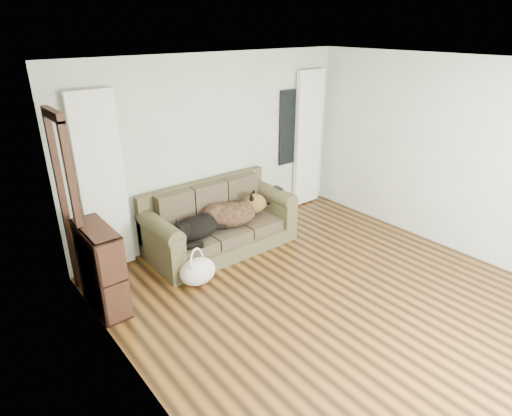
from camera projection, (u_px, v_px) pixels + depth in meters
floor at (342, 305)px, 4.86m from camera, size 5.00×5.00×0.00m
ceiling at (365, 66)px, 3.83m from camera, size 5.00×5.00×0.00m
wall_back at (216, 148)px, 6.14m from camera, size 4.50×0.04×2.60m
wall_left at (147, 274)px, 3.06m from camera, size 0.04×5.00×2.60m
wall_right at (463, 159)px, 5.63m from camera, size 0.04×5.00×2.60m
curtain_left at (102, 185)px, 5.17m from camera, size 0.55×0.08×2.25m
curtain_right at (308, 139)px, 7.17m from camera, size 0.55×0.08×2.25m
window_pane at (291, 127)px, 6.91m from camera, size 0.50×0.03×1.20m
door_casing at (71, 213)px, 4.65m from camera, size 0.07×0.60×2.10m
sofa at (221, 219)px, 5.93m from camera, size 2.05×0.88×0.84m
dog_black_lab at (193, 230)px, 5.56m from camera, size 0.68×0.48×0.29m
dog_shepherd at (232, 214)px, 5.97m from camera, size 0.96×0.88×0.35m
tv_remote at (279, 188)px, 6.26m from camera, size 0.07×0.16×0.02m
tote_bag at (198, 272)px, 5.21m from camera, size 0.53×0.45×0.34m
bookshelf at (101, 268)px, 4.66m from camera, size 0.30×0.79×0.98m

